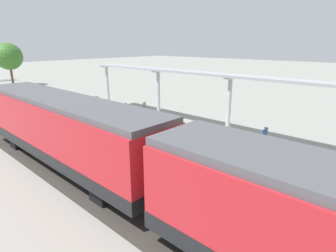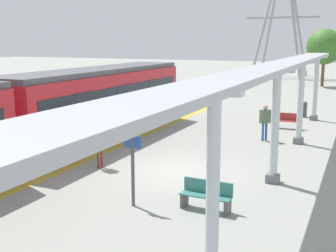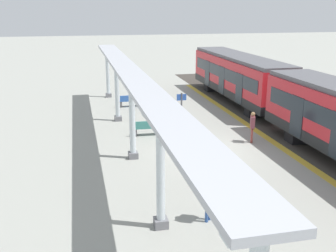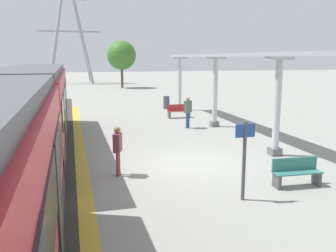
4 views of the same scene
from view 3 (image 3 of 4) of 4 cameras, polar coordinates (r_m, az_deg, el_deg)
The scene contains 14 objects.
ground_plane at distance 20.06m, azimuth 5.42°, elevation -3.53°, with size 176.00×176.00×0.00m, color gray.
tactile_edge_strip at distance 21.56m, azimuth 15.34°, elevation -2.62°, with size 0.43×34.73×0.01m, color gold.
trackbed at distance 22.45m, azimuth 19.45°, elevation -2.22°, with size 3.20×46.73×0.01m, color #38332D.
train_near_carriage at distance 30.62m, azimuth 9.94°, elevation 6.83°, with size 2.65×13.43×3.48m.
canopy_pillar_nearest at distance 31.97m, azimuth -8.58°, elevation 7.57°, with size 1.10×0.44×3.91m.
canopy_pillar_second at distance 24.99m, azimuth -7.25°, elevation 5.14°, with size 1.10×0.44×3.91m.
canopy_pillar_third at distance 18.49m, azimuth -5.11°, elevation 1.17°, with size 1.10×0.44×3.91m.
canopy_pillar_fourth at distance 12.54m, azimuth -1.06°, elevation -6.33°, with size 1.10×0.44×3.91m.
canopy_beam at distance 18.38m, azimuth -5.41°, elevation 7.49°, with size 1.20×27.82×0.16m, color #A8AAB2.
bench_near_end at distance 22.22m, azimuth -2.90°, elevation -0.27°, with size 1.52×0.52×0.86m.
bench_far_end at distance 28.84m, azimuth -5.38°, elevation 3.60°, with size 1.51×0.48×0.86m.
platform_info_sign at distance 22.98m, azimuth 1.92°, elevation 2.60°, with size 0.56×0.10×2.20m.
passenger_waiting_near_edge at distance 21.35m, azimuth 11.93°, elevation 0.34°, with size 0.37×0.52×1.66m.
passenger_by_the_benches at distance 13.32m, azimuth 5.82°, elevation -9.12°, with size 0.53×0.51×1.77m.
Camera 3 is at (6.02, 17.87, 6.85)m, focal length 42.86 mm.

